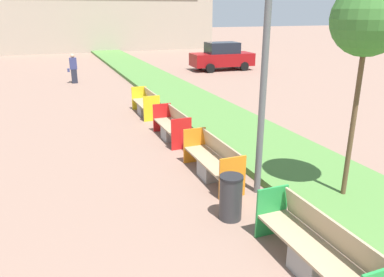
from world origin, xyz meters
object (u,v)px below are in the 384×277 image
(bench_yellow_frame, at_px, (146,105))
(litter_bin, at_px, (231,197))
(bench_red_frame, at_px, (172,128))
(street_lamp_post, at_px, (269,3))
(parked_car_distant, at_px, (222,57))
(pedestrian_walking, at_px, (73,69))
(sapling_tree_near, at_px, (368,21))
(bench_orange_frame, at_px, (213,163))
(bench_green_frame, at_px, (316,253))

(bench_yellow_frame, bearing_deg, litter_bin, -93.23)
(bench_red_frame, distance_m, street_lamp_post, 5.56)
(bench_red_frame, distance_m, parked_car_distant, 15.01)
(pedestrian_walking, relative_size, parked_car_distant, 0.38)
(litter_bin, height_order, sapling_tree_near, sapling_tree_near)
(bench_red_frame, xyz_separation_m, litter_bin, (-0.46, -4.95, 0.09))
(street_lamp_post, xyz_separation_m, pedestrian_walking, (-2.66, 15.41, -3.18))
(street_lamp_post, height_order, sapling_tree_near, street_lamp_post)
(sapling_tree_near, xyz_separation_m, parked_car_distant, (5.76, 17.98, -2.77))
(bench_orange_frame, height_order, bench_yellow_frame, same)
(bench_green_frame, relative_size, bench_orange_frame, 1.07)
(litter_bin, bearing_deg, sapling_tree_near, -5.40)
(bench_orange_frame, bearing_deg, parked_car_distant, 63.69)
(street_lamp_post, bearing_deg, bench_red_frame, 98.40)
(litter_bin, relative_size, sapling_tree_near, 0.21)
(street_lamp_post, bearing_deg, litter_bin, -143.51)
(bench_green_frame, relative_size, bench_red_frame, 1.22)
(bench_green_frame, height_order, parked_car_distant, parked_car_distant)
(bench_red_frame, height_order, bench_yellow_frame, same)
(bench_red_frame, bearing_deg, street_lamp_post, -81.60)
(bench_orange_frame, bearing_deg, street_lamp_post, -60.18)
(bench_orange_frame, distance_m, sapling_tree_near, 4.44)
(bench_red_frame, xyz_separation_m, pedestrian_walking, (-2.04, 11.25, 0.46))
(parked_car_distant, bearing_deg, pedestrian_walking, -167.88)
(bench_orange_frame, xyz_separation_m, pedestrian_walking, (-2.05, 14.35, 0.45))
(bench_red_frame, relative_size, litter_bin, 2.17)
(parked_car_distant, bearing_deg, bench_red_frame, -118.21)
(bench_yellow_frame, height_order, street_lamp_post, street_lamp_post)
(bench_orange_frame, height_order, street_lamp_post, street_lamp_post)
(bench_orange_frame, bearing_deg, bench_red_frame, 90.06)
(bench_green_frame, relative_size, sapling_tree_near, 0.54)
(litter_bin, height_order, parked_car_distant, parked_car_distant)
(bench_yellow_frame, bearing_deg, bench_green_frame, -89.97)
(bench_red_frame, distance_m, bench_yellow_frame, 3.21)
(bench_orange_frame, bearing_deg, litter_bin, -104.01)
(litter_bin, relative_size, parked_car_distant, 0.21)
(litter_bin, bearing_deg, parked_car_distant, 64.89)
(bench_yellow_frame, relative_size, street_lamp_post, 0.27)
(bench_yellow_frame, distance_m, sapling_tree_near, 9.28)
(bench_red_frame, relative_size, sapling_tree_near, 0.45)
(litter_bin, height_order, pedestrian_walking, pedestrian_walking)
(bench_orange_frame, distance_m, parked_car_distant, 17.72)
(bench_yellow_frame, xyz_separation_m, parked_car_distant, (7.85, 9.57, 0.55))
(bench_yellow_frame, relative_size, sapling_tree_near, 0.45)
(sapling_tree_near, distance_m, parked_car_distant, 19.08)
(bench_yellow_frame, distance_m, pedestrian_walking, 8.31)
(bench_green_frame, xyz_separation_m, litter_bin, (-0.47, 1.93, 0.08))
(parked_car_distant, bearing_deg, bench_orange_frame, -112.96)
(bench_red_frame, relative_size, street_lamp_post, 0.27)
(bench_red_frame, height_order, litter_bin, bench_red_frame)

